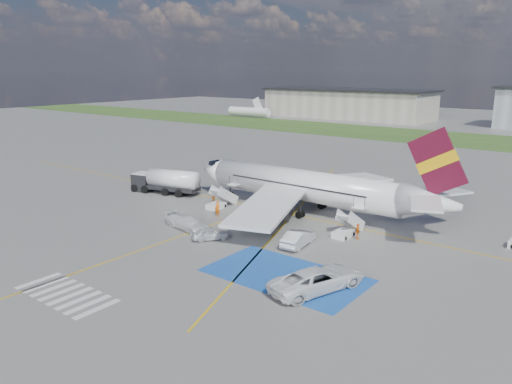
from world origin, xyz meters
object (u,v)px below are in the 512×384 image
airliner (312,187)px  gpu_cart (181,187)px  fuel_tanker (166,183)px  van_white_a (318,276)px  van_white_b (187,221)px  car_silver_b (298,238)px  car_silver_a (210,234)px

airliner → gpu_cart: bearing=-173.9°
fuel_tanker → gpu_cart: size_ratio=5.36×
van_white_a → van_white_b: 20.43m
airliner → van_white_b: (-7.65, -14.15, -2.37)m
car_silver_b → car_silver_a: bearing=18.9°
van_white_b → airliner: bearing=-17.7°
van_white_a → airliner: bearing=-38.4°
car_silver_a → van_white_a: size_ratio=0.58×
car_silver_a → van_white_b: 4.60m
gpu_cart → van_white_b: bearing=-40.6°
fuel_tanker → van_white_a: fuel_tanker is taller
fuel_tanker → gpu_cart: bearing=47.6°
gpu_cart → car_silver_a: bearing=-34.9°
van_white_b → van_white_a: bearing=-92.5°
car_silver_a → gpu_cart: bearing=-1.2°
fuel_tanker → van_white_b: (14.51, -9.90, -0.47)m
van_white_a → car_silver_a: bearing=5.4°
car_silver_b → van_white_a: bearing=124.7°
airliner → gpu_cart: airliner is taller
van_white_a → van_white_b: size_ratio=1.28×
fuel_tanker → gpu_cart: 2.38m
gpu_cart → van_white_a: size_ratio=0.30×
gpu_cart → airliner: bearing=7.1°
gpu_cart → car_silver_b: bearing=-17.5°
airliner → van_white_a: bearing=-56.9°
van_white_a → car_silver_b: bearing=-29.3°
fuel_tanker → van_white_b: size_ratio=2.06×
car_silver_b → van_white_b: (-12.86, -3.12, 0.19)m
airliner → car_silver_a: size_ratio=9.49×
fuel_tanker → car_silver_b: 28.20m
airliner → car_silver_a: (-3.18, -15.18, -2.73)m
car_silver_a → car_silver_b: (8.39, 4.15, 0.17)m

